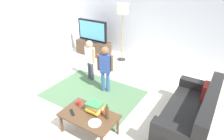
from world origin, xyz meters
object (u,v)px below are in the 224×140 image
(floor_lamp, at_px, (122,12))
(book_stack, at_px, (95,107))
(bottle, at_px, (107,113))
(tv_remote, at_px, (72,112))
(couch, at_px, (193,116))
(soda_can, at_px, (79,103))
(tv_stand, at_px, (93,48))
(coffee_table, at_px, (89,117))
(plate, at_px, (95,123))
(child_near_tv, at_px, (90,57))
(child_center, at_px, (105,66))
(tv, at_px, (92,31))

(floor_lamp, distance_m, book_stack, 3.40)
(floor_lamp, bearing_deg, bottle, -64.05)
(tv_remote, bearing_deg, bottle, 53.51)
(couch, relative_size, soda_can, 15.00)
(tv_stand, xyz_separation_m, book_stack, (2.22, -2.86, 0.27))
(tv_stand, distance_m, coffee_table, 3.70)
(tv_stand, distance_m, soda_can, 3.45)
(couch, distance_m, plate, 1.81)
(coffee_table, height_order, plate, plate)
(couch, height_order, child_near_tv, child_near_tv)
(floor_lamp, relative_size, soda_can, 14.83)
(tv_stand, xyz_separation_m, child_center, (1.63, -1.66, 0.45))
(floor_lamp, bearing_deg, child_near_tv, -92.14)
(tv, relative_size, soda_can, 9.17)
(floor_lamp, relative_size, child_center, 1.54)
(floor_lamp, relative_size, coffee_table, 1.78)
(tv_stand, bearing_deg, couch, -26.70)
(child_center, xyz_separation_m, book_stack, (0.59, -1.19, -0.17))
(coffee_table, bearing_deg, bottle, 17.35)
(tv_stand, height_order, plate, tv_stand)
(tv_stand, bearing_deg, tv_remote, -58.50)
(child_near_tv, bearing_deg, bottle, -44.21)
(tv_stand, height_order, coffee_table, tv_stand)
(child_near_tv, height_order, coffee_table, child_near_tv)
(tv_stand, relative_size, floor_lamp, 0.67)
(child_near_tv, relative_size, child_center, 0.95)
(coffee_table, distance_m, bottle, 0.38)
(coffee_table, distance_m, plate, 0.26)
(child_near_tv, relative_size, book_stack, 3.75)
(couch, relative_size, floor_lamp, 1.01)
(child_center, xyz_separation_m, soda_can, (0.25, -1.22, -0.21))
(plate, bearing_deg, child_center, 118.08)
(coffee_table, distance_m, tv_remote, 0.31)
(couch, bearing_deg, tv_remote, -145.80)
(soda_can, bearing_deg, floor_lamp, 105.76)
(child_near_tv, bearing_deg, tv_remote, -61.38)
(child_center, bearing_deg, child_near_tv, 157.65)
(child_near_tv, bearing_deg, floor_lamp, 87.86)
(child_center, distance_m, book_stack, 1.34)
(tv, xyz_separation_m, book_stack, (2.22, -2.84, -0.33))
(couch, height_order, coffee_table, couch)
(tv, bearing_deg, coffee_table, -53.63)
(floor_lamp, bearing_deg, child_center, -71.45)
(child_near_tv, relative_size, bottle, 3.78)
(book_stack, height_order, plate, book_stack)
(couch, height_order, book_stack, couch)
(couch, xyz_separation_m, plate, (-1.31, -1.23, 0.14))
(tv_remote, bearing_deg, plate, 33.37)
(tv_stand, relative_size, book_stack, 4.11)
(child_near_tv, relative_size, coffee_table, 1.10)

